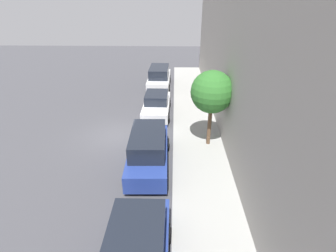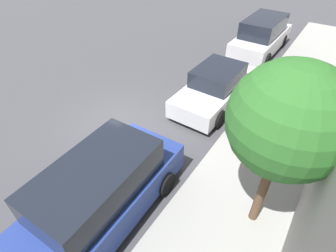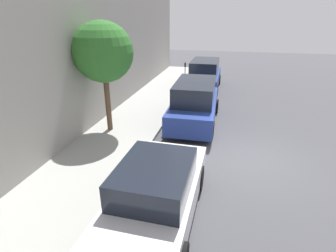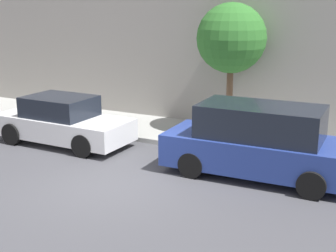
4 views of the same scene
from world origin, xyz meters
TOP-DOWN VIEW (x-y plane):
  - ground_plane at (0.00, 0.00)m, footprint 60.00×60.00m
  - sidewalk at (4.94, 0.00)m, footprint 2.88×32.00m
  - parked_minivan_second at (2.26, -3.07)m, footprint 2.03×4.95m
  - parked_sedan_third at (2.27, 3.38)m, footprint 1.92×4.53m
  - parked_minivan_fourth at (2.12, 9.35)m, footprint 2.02×4.94m
  - street_tree at (5.52, -1.06)m, footprint 2.28×2.28m

SIDE VIEW (x-z plane):
  - ground_plane at x=0.00m, z-range 0.00..0.00m
  - sidewalk at x=4.94m, z-range 0.00..0.15m
  - parked_sedan_third at x=2.27m, z-range -0.05..1.49m
  - parked_minivan_fourth at x=2.12m, z-range -0.03..1.87m
  - parked_minivan_second at x=2.26m, z-range -0.03..1.87m
  - street_tree at x=5.52m, z-range 1.14..5.42m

